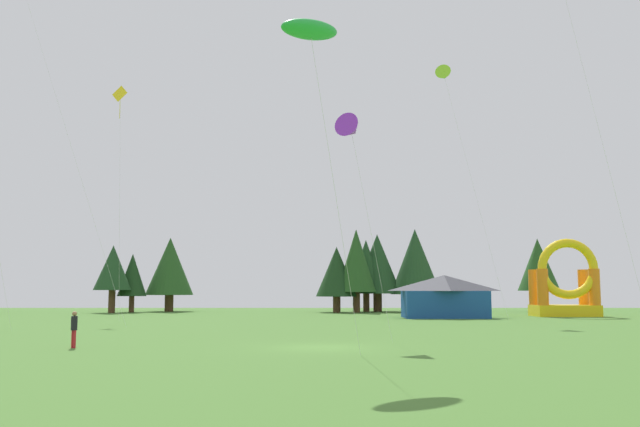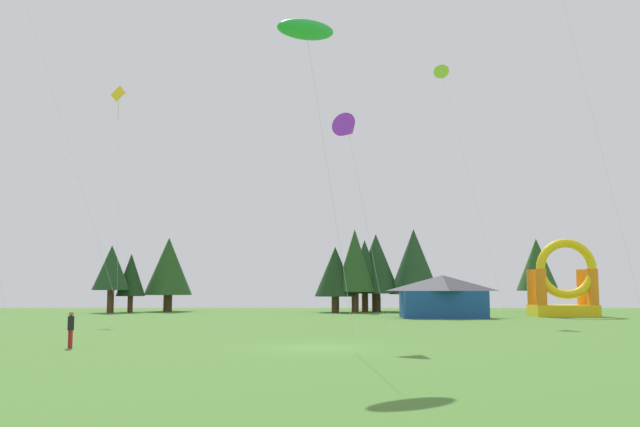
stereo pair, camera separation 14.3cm
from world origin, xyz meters
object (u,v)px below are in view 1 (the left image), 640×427
kite_green_parafoil (309,30)px  festival_tent (444,296)px  kite_purple_delta (350,129)px  inflatable_blue_arch (565,288)px  kite_yellow_diamond (120,97)px  person_left_edge (73,326)px  kite_lime_delta (443,75)px

kite_green_parafoil → festival_tent: size_ratio=1.81×
kite_purple_delta → kite_green_parafoil: size_ratio=0.89×
kite_green_parafoil → inflatable_blue_arch: bearing=59.2°
kite_purple_delta → kite_green_parafoil: 9.88m
kite_yellow_diamond → festival_tent: 32.73m
person_left_edge → festival_tent: bearing=92.6°
kite_yellow_diamond → person_left_edge: 33.55m
kite_lime_delta → inflatable_blue_arch: kite_lime_delta is taller
kite_purple_delta → festival_tent: 28.73m
kite_purple_delta → inflatable_blue_arch: (20.77, 28.59, -8.04)m
kite_lime_delta → kite_yellow_diamond: 27.83m
kite_lime_delta → festival_tent: bearing=87.8°
kite_yellow_diamond → person_left_edge: bearing=-76.7°
kite_yellow_diamond → inflatable_blue_arch: 42.98m
kite_yellow_diamond → inflatable_blue_arch: (39.41, 5.38, -16.28)m
kite_green_parafoil → inflatable_blue_arch: (22.72, 38.15, -9.56)m
inflatable_blue_arch → festival_tent: size_ratio=0.99×
kite_yellow_diamond → kite_green_parafoil: bearing=-63.0°
kite_lime_delta → inflatable_blue_arch: (11.65, 5.21, -18.27)m
festival_tent → kite_yellow_diamond: bearing=-174.8°
kite_green_parafoil → person_left_edge: 15.99m
inflatable_blue_arch → festival_tent: (-11.55, -2.82, -0.72)m
kite_green_parafoil → kite_lime_delta: size_ratio=0.59×
kite_yellow_diamond → festival_tent: bearing=5.2°
kite_lime_delta → kite_yellow_diamond: bearing=-179.7°
kite_purple_delta → festival_tent: size_ratio=1.61×
kite_purple_delta → kite_green_parafoil: kite_green_parafoil is taller
person_left_edge → inflatable_blue_arch: 46.63m
kite_lime_delta → inflatable_blue_arch: size_ratio=3.09×
kite_lime_delta → inflatable_blue_arch: 22.28m
kite_lime_delta → kite_yellow_diamond: kite_lime_delta is taller
kite_yellow_diamond → festival_tent: kite_yellow_diamond is taller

